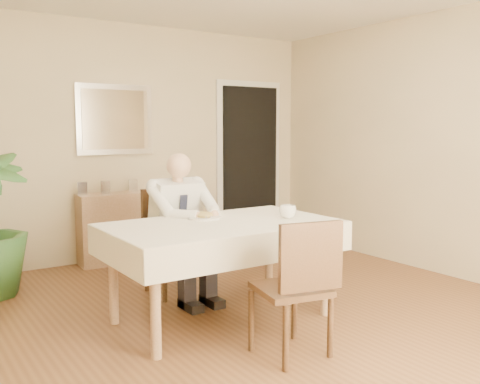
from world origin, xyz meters
TOP-DOWN VIEW (x-y plane):
  - room at (0.00, 0.00)m, footprint 5.00×5.02m
  - doorway at (1.55, 2.46)m, footprint 0.96×0.07m
  - mirror at (-0.23, 2.47)m, footprint 0.86×0.04m
  - dining_table at (-0.27, 0.20)m, footprint 1.72×1.03m
  - chair_far at (-0.27, 1.08)m, footprint 0.44×0.44m
  - chair_near at (-0.23, -0.67)m, footprint 0.50×0.50m
  - seated_man at (-0.27, 0.79)m, footprint 0.48×0.72m
  - plate at (-0.30, 0.41)m, footprint 0.26×0.26m
  - food at (-0.30, 0.41)m, footprint 0.14×0.14m
  - knife at (-0.26, 0.35)m, footprint 0.01×0.13m
  - fork at (-0.34, 0.35)m, footprint 0.01×0.13m
  - coffee_mug at (0.26, 0.07)m, footprint 0.14×0.14m
  - sideboard at (-0.23, 2.32)m, footprint 0.97×0.38m
  - photo_frame_left at (-0.65, 2.34)m, footprint 0.10×0.02m
  - photo_frame_center at (-0.41, 2.34)m, footprint 0.10×0.02m
  - photo_frame_right at (-0.09, 2.35)m, footprint 0.10×0.02m

SIDE VIEW (x-z plane):
  - sideboard at x=-0.23m, z-range 0.00..0.76m
  - chair_near at x=-0.23m, z-range 0.06..0.95m
  - chair_far at x=-0.27m, z-range 0.06..0.98m
  - dining_table at x=-0.27m, z-range 0.29..1.04m
  - seated_man at x=-0.27m, z-range 0.07..1.31m
  - plate at x=-0.30m, z-range 0.75..0.77m
  - knife at x=-0.26m, z-range 0.77..0.78m
  - fork at x=-0.34m, z-range 0.77..0.78m
  - food at x=-0.30m, z-range 0.76..0.81m
  - coffee_mug at x=0.26m, z-range 0.75..0.86m
  - photo_frame_left at x=-0.65m, z-range 0.76..0.90m
  - photo_frame_center at x=-0.41m, z-range 0.76..0.90m
  - photo_frame_right at x=-0.09m, z-range 0.76..0.90m
  - doorway at x=1.55m, z-range -0.05..2.05m
  - room at x=0.00m, z-range 0.00..2.60m
  - mirror at x=-0.23m, z-range 1.17..1.93m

